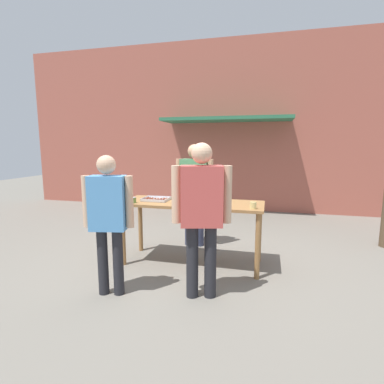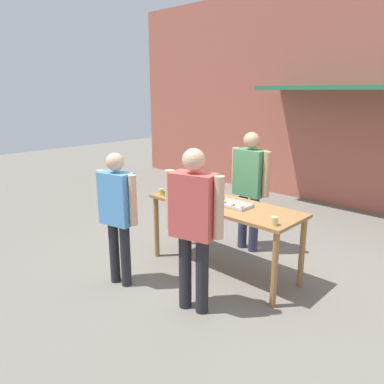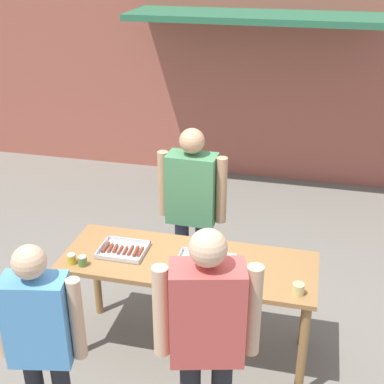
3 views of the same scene
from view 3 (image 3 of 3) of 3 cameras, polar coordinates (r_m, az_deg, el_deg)
The scene contains 11 objects.
ground_plane at distance 4.95m, azimuth -0.36°, elevation -16.45°, with size 24.00×24.00×0.00m, color slate.
building_facade_back at distance 7.67m, azimuth 7.06°, elevation 17.52°, with size 12.00×1.11×4.50m.
serving_table at distance 4.44m, azimuth -0.38°, elevation -8.63°, with size 2.07×0.76×0.94m.
food_tray_sausages at distance 4.51m, azimuth -7.36°, elevation -6.21°, with size 0.38×0.32×0.04m.
food_tray_buns at distance 4.34m, azimuth 1.54°, elevation -7.41°, with size 0.46×0.25×0.05m.
condiment_jar_mustard at distance 4.42m, azimuth -12.72°, elevation -6.98°, with size 0.07×0.07×0.08m.
condiment_jar_ketchup at distance 4.38m, azimuth -11.59°, elevation -7.22°, with size 0.07×0.07×0.08m.
beer_cup at distance 4.05m, azimuth 11.27°, elevation -10.13°, with size 0.09×0.09×0.09m.
person_server_behind_table at distance 5.04m, azimuth 0.00°, elevation -1.03°, with size 0.66×0.27×1.78m.
person_customer_holding_hotdog at distance 3.71m, azimuth -15.86°, elevation -14.48°, with size 0.58×0.30×1.66m.
person_customer_with_cup at distance 3.49m, azimuth 1.59°, elevation -14.59°, with size 0.66×0.36×1.80m.
Camera 3 is at (0.89, -3.56, 3.32)m, focal length 50.00 mm.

